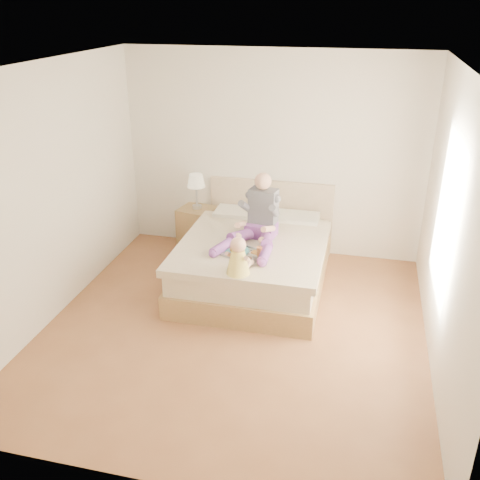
% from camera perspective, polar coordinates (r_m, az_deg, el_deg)
% --- Properties ---
extents(room, '(4.02, 4.22, 2.71)m').
position_cam_1_polar(room, '(5.15, 0.23, 4.69)').
color(room, brown).
rests_on(room, ground).
extents(bed, '(1.70, 2.18, 1.00)m').
position_cam_1_polar(bed, '(6.60, 1.68, -1.93)').
color(bed, olive).
rests_on(bed, ground).
extents(nightstand, '(0.55, 0.51, 0.58)m').
position_cam_1_polar(nightstand, '(7.55, -4.50, 1.31)').
color(nightstand, olive).
rests_on(nightstand, ground).
extents(lamp, '(0.24, 0.24, 0.49)m').
position_cam_1_polar(lamp, '(7.33, -4.70, 6.11)').
color(lamp, '#B3B5BA').
rests_on(lamp, nightstand).
extents(adult, '(0.68, 1.02, 0.81)m').
position_cam_1_polar(adult, '(6.29, 1.94, 2.01)').
color(adult, '#683380').
rests_on(adult, bed).
extents(tray, '(0.53, 0.48, 0.13)m').
position_cam_1_polar(tray, '(6.01, 0.42, -1.29)').
color(tray, '#B3B5BA').
rests_on(tray, bed).
extents(baby, '(0.28, 0.37, 0.41)m').
position_cam_1_polar(baby, '(5.55, -0.15, -2.00)').
color(baby, '#FFE250').
rests_on(baby, bed).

